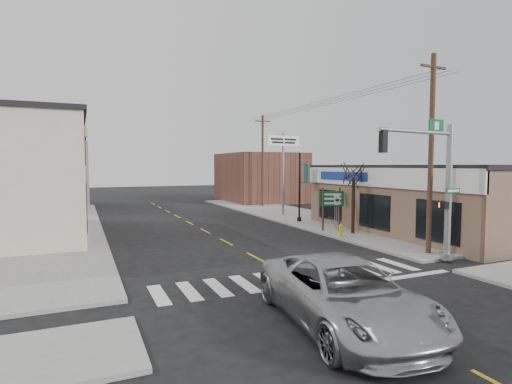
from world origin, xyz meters
name	(u,v)px	position (x,y,z in m)	size (l,w,h in m)	color
ground	(299,280)	(0.00, 0.00, 0.00)	(140.00, 140.00, 0.00)	black
sidewalk_right	(317,220)	(9.00, 13.00, 0.07)	(6.00, 38.00, 0.13)	gray
sidewalk_left	(48,238)	(-9.00, 13.00, 0.07)	(6.00, 38.00, 0.13)	gray
center_line	(226,242)	(0.00, 8.00, 0.01)	(0.12, 56.00, 0.01)	gold
crosswalk	(294,277)	(0.00, 0.40, 0.01)	(11.00, 2.20, 0.01)	silver
thrift_store	(448,199)	(14.50, 6.00, 2.00)	(12.00, 14.00, 4.00)	#7A5E49
bldg_distant_right	(260,177)	(12.00, 30.00, 2.80)	(8.00, 10.00, 5.60)	brown
bldg_distant_left	(38,176)	(-11.00, 32.00, 3.20)	(9.00, 10.00, 6.40)	gray
suv	(344,293)	(-1.03, -4.06, 0.86)	(2.87, 6.22, 1.73)	#A7A9AD
traffic_signal_pole	(437,178)	(6.49, -0.19, 3.68)	(4.70, 0.37, 5.95)	gray
guide_sign	(332,203)	(7.14, 8.37, 1.86)	(1.52, 0.13, 2.65)	#4C3323
fire_hydrant	(341,230)	(6.30, 6.24, 0.51)	(0.22, 0.22, 0.70)	gold
ped_crossing_sign	(339,200)	(8.09, 8.96, 1.95)	(1.03, 0.07, 2.64)	gray
lamp_post	(300,180)	(7.37, 12.70, 3.15)	(0.68, 0.53, 5.21)	black
dance_center_sign	(283,153)	(7.98, 16.53, 5.24)	(3.19, 0.20, 6.78)	gray
bare_tree	(354,168)	(7.70, 6.95, 4.04)	(2.48, 2.48, 4.96)	black
shrub_front	(450,236)	(9.93, 1.95, 0.60)	(1.25, 1.25, 0.94)	#1B3A1B
shrub_back	(388,224)	(9.92, 6.42, 0.59)	(1.22, 1.22, 0.92)	black
utility_pole_near	(431,152)	(7.50, 1.08, 4.79)	(1.58, 0.24, 9.10)	#423520
utility_pole_far	(263,160)	(9.50, 23.84, 4.76)	(1.57, 0.24, 9.03)	#41281B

